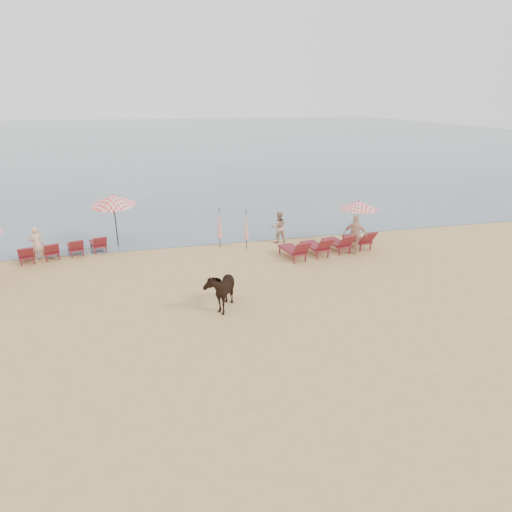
{
  "coord_description": "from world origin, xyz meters",
  "views": [
    {
      "loc": [
        -3.87,
        -10.61,
        7.08
      ],
      "look_at": [
        0.0,
        5.0,
        1.1
      ],
      "focal_mm": 30.0,
      "sensor_mm": 36.0,
      "label": 1
    }
  ],
  "objects": [
    {
      "name": "cow",
      "position": [
        -1.76,
        3.06,
        0.73
      ],
      "size": [
        1.45,
        1.91,
        1.47
      ],
      "primitive_type": "imported",
      "rotation": [
        0.0,
        0.0,
        -0.43
      ],
      "color": "black",
      "rests_on": "ground"
    },
    {
      "name": "umbrella_closed_right",
      "position": [
        0.51,
        9.02,
        1.23
      ],
      "size": [
        0.24,
        0.24,
        1.99
      ],
      "rotation": [
        0.0,
        0.0,
        -0.28
      ],
      "color": "black",
      "rests_on": "ground"
    },
    {
      "name": "sea",
      "position": [
        0.0,
        80.0,
        0.0
      ],
      "size": [
        160.0,
        140.0,
        0.06
      ],
      "primitive_type": "cube",
      "color": "#51606B",
      "rests_on": "ground"
    },
    {
      "name": "umbrella_open_right",
      "position": [
        6.07,
        8.27,
        2.08
      ],
      "size": [
        1.89,
        1.89,
        2.31
      ],
      "rotation": [
        0.0,
        0.0,
        0.35
      ],
      "color": "black",
      "rests_on": "ground"
    },
    {
      "name": "umbrella_open_left_b",
      "position": [
        -5.73,
        11.05,
        2.37
      ],
      "size": [
        2.15,
        2.19,
        2.74
      ],
      "rotation": [
        0.0,
        0.0,
        0.19
      ],
      "color": "black",
      "rests_on": "ground"
    },
    {
      "name": "beachgoer_right_a",
      "position": [
        2.33,
        9.57,
        0.82
      ],
      "size": [
        0.82,
        0.65,
        1.65
      ],
      "primitive_type": "imported",
      "rotation": [
        0.0,
        0.0,
        3.11
      ],
      "color": "tan",
      "rests_on": "ground"
    },
    {
      "name": "lounger_cluster_right",
      "position": [
        4.19,
        7.36,
        0.49
      ],
      "size": [
        4.72,
        2.7,
        0.7
      ],
      "rotation": [
        0.0,
        0.0,
        0.19
      ],
      "color": "maroon",
      "rests_on": "ground"
    },
    {
      "name": "lounger_cluster_left",
      "position": [
        -8.1,
        9.99,
        0.42
      ],
      "size": [
        4.07,
        2.54,
        0.6
      ],
      "rotation": [
        0.0,
        0.0,
        0.26
      ],
      "color": "maroon",
      "rests_on": "ground"
    },
    {
      "name": "beachgoer_right_b",
      "position": [
        5.38,
        7.08,
        0.96
      ],
      "size": [
        1.18,
        1.04,
        1.91
      ],
      "primitive_type": "imported",
      "rotation": [
        0.0,
        0.0,
        2.51
      ],
      "color": "tan",
      "rests_on": "ground"
    },
    {
      "name": "ground",
      "position": [
        0.0,
        0.0,
        0.0
      ],
      "size": [
        120.0,
        120.0,
        0.0
      ],
      "primitive_type": "plane",
      "color": "tan",
      "rests_on": "ground"
    },
    {
      "name": "beachgoer_left",
      "position": [
        -9.09,
        9.5,
        0.85
      ],
      "size": [
        0.67,
        0.49,
        1.69
      ],
      "primitive_type": "imported",
      "rotation": [
        0.0,
        0.0,
        3.28
      ],
      "color": "#D9A988",
      "rests_on": "ground"
    },
    {
      "name": "umbrella_closed_left",
      "position": [
        -0.73,
        9.58,
        1.25
      ],
      "size": [
        0.25,
        0.25,
        2.04
      ],
      "rotation": [
        0.0,
        0.0,
        -0.16
      ],
      "color": "black",
      "rests_on": "ground"
    }
  ]
}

